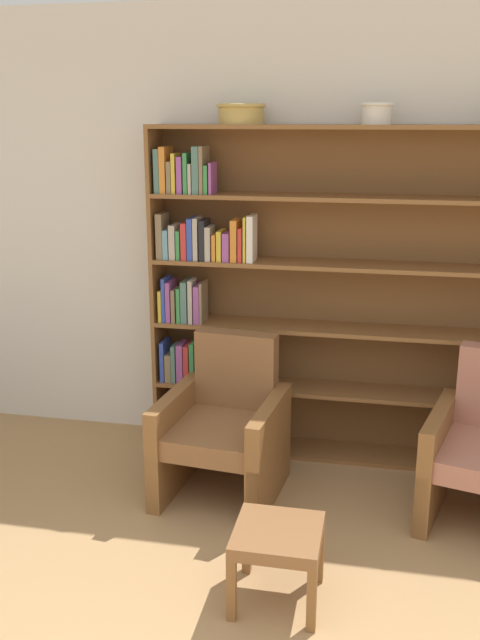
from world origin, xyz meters
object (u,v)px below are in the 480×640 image
(bookshelf, at_px, (322,298))
(footstool, at_px, (278,542))
(bowl_terracotta, at_px, (241,113))
(armchair_leather, at_px, (225,428))
(bowl_cream, at_px, (377,112))

(bookshelf, bearing_deg, footstool, -91.13)
(bowl_terracotta, height_order, footstool, bowl_terracotta)
(bookshelf, xyz_separation_m, armchair_leather, (-0.48, -0.60, -0.63))
(armchair_leather, relative_size, footstool, 2.32)
(bookshelf, height_order, footstool, bookshelf)
(bowl_cream, bearing_deg, armchair_leather, -142.32)
(footstool, bearing_deg, armchair_leather, 115.83)
(bookshelf, bearing_deg, bowl_cream, -4.60)
(bowl_cream, xyz_separation_m, footstool, (-0.31, -1.50, -1.82))
(bowl_cream, xyz_separation_m, armchair_leather, (-0.75, -0.58, -1.73))
(bookshelf, bearing_deg, bowl_terracotta, -177.46)
(bowl_cream, height_order, footstool, bowl_cream)
(bowl_terracotta, relative_size, footstool, 0.76)
(bookshelf, bearing_deg, armchair_leather, -128.33)
(bowl_terracotta, distance_m, bowl_cream, 0.77)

